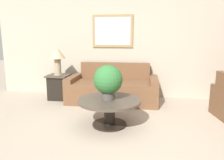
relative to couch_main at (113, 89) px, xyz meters
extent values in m
plane|color=tan|center=(0.51, -2.13, -0.29)|extent=(20.00, 20.00, 0.00)
cube|color=#B2A893|center=(0.51, 0.57, 1.01)|extent=(7.23, 0.06, 2.60)
cube|color=#997A4C|center=(-0.08, 0.53, 1.34)|extent=(1.01, 0.03, 0.79)
cube|color=#B2BCC6|center=(-0.08, 0.51, 1.34)|extent=(0.89, 0.01, 0.67)
cube|color=brown|center=(0.00, -0.04, -0.05)|extent=(1.70, 0.97, 0.49)
cube|color=brown|center=(0.00, 0.37, 0.39)|extent=(1.70, 0.16, 0.39)
cube|color=brown|center=(-0.94, -0.04, 0.00)|extent=(0.18, 0.97, 0.59)
cube|color=brown|center=(0.94, -0.04, 0.00)|extent=(0.18, 0.97, 0.59)
cylinder|color=black|center=(0.15, -1.43, -0.28)|extent=(0.59, 0.59, 0.03)
cylinder|color=black|center=(0.15, -1.43, -0.07)|extent=(0.19, 0.19, 0.39)
cylinder|color=#473D33|center=(0.15, -1.43, 0.15)|extent=(1.07, 1.07, 0.04)
cube|color=black|center=(-1.33, -0.01, -0.01)|extent=(0.43, 0.43, 0.56)
cube|color=#473D33|center=(-1.33, -0.01, 0.29)|extent=(0.50, 0.50, 0.03)
cylinder|color=tan|center=(-1.33, -0.01, 0.31)|extent=(0.21, 0.21, 0.02)
cylinder|color=tan|center=(-1.33, -0.01, 0.51)|extent=(0.15, 0.15, 0.38)
cone|color=tan|center=(-1.33, -0.01, 0.83)|extent=(0.39, 0.39, 0.27)
cylinder|color=#4C4742|center=(0.12, -1.40, 0.24)|extent=(0.22, 0.22, 0.15)
sphere|color=#2D6B33|center=(0.12, -1.40, 0.50)|extent=(0.49, 0.49, 0.49)
camera|label=1|loc=(0.71, -4.93, 1.21)|focal=35.00mm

